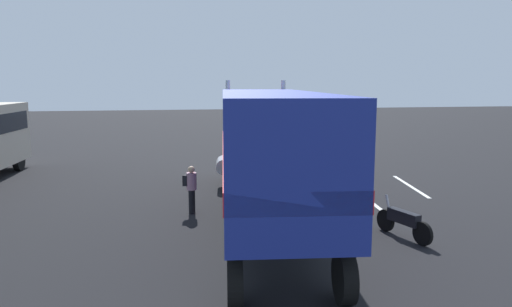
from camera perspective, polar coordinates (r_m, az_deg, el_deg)
name	(u,v)px	position (r m, az deg, el deg)	size (l,w,h in m)	color
ground_plane	(263,188)	(20.08, 0.89, -4.19)	(120.00, 120.00, 0.00)	black
lane_stripe_near	(368,200)	(18.63, 13.27, -5.41)	(4.40, 0.16, 0.01)	silver
lane_stripe_mid	(410,186)	(21.52, 17.99, -3.73)	(4.40, 0.16, 0.01)	silver
semi_truck	(266,145)	(14.45, 1.20, 1.00)	(14.36, 4.28, 4.50)	red
person_bystander	(191,187)	(16.28, -7.79, -4.05)	(0.39, 0.48, 1.63)	black
motorcycle	(403,221)	(14.35, 17.21, -7.78)	(2.05, 0.69, 1.12)	black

